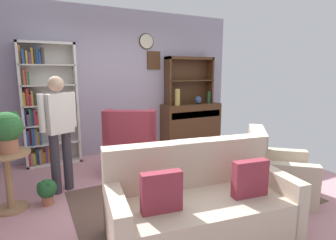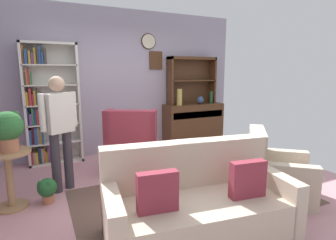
{
  "view_description": "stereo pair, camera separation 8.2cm",
  "coord_description": "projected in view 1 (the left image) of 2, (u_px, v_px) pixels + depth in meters",
  "views": [
    {
      "loc": [
        -1.57,
        -3.08,
        1.62
      ],
      "look_at": [
        0.1,
        0.2,
        0.95
      ],
      "focal_mm": 28.7,
      "sensor_mm": 36.0,
      "label": 1
    },
    {
      "loc": [
        -1.5,
        -3.12,
        1.62
      ],
      "look_at": [
        0.1,
        0.2,
        0.95
      ],
      "focal_mm": 28.7,
      "sensor_mm": 36.0,
      "label": 2
    }
  ],
  "objects": [
    {
      "name": "wall_back",
      "position": [
        120.0,
        82.0,
        5.31
      ],
      "size": [
        5.0,
        0.09,
        2.8
      ],
      "color": "#A399AD",
      "rests_on": "ground_plane"
    },
    {
      "name": "potted_plant_large",
      "position": [
        7.0,
        129.0,
        3.02
      ],
      "size": [
        0.34,
        0.34,
        0.47
      ],
      "color": "#AD6B4C",
      "rests_on": "plant_stand"
    },
    {
      "name": "sideboard_hutch",
      "position": [
        189.0,
        74.0,
        5.81
      ],
      "size": [
        1.1,
        0.26,
        1.0
      ],
      "color": "#4C2D19",
      "rests_on": "sideboard"
    },
    {
      "name": "vase_round",
      "position": [
        198.0,
        100.0,
        5.82
      ],
      "size": [
        0.15,
        0.15,
        0.17
      ],
      "primitive_type": "ellipsoid",
      "color": "#33476B",
      "rests_on": "sideboard"
    },
    {
      "name": "coffee_table",
      "position": [
        175.0,
        167.0,
        3.62
      ],
      "size": [
        0.8,
        0.5,
        0.42
      ],
      "color": "#4C2D19",
      "rests_on": "ground_plane"
    },
    {
      "name": "bookshelf",
      "position": [
        45.0,
        106.0,
        4.59
      ],
      "size": [
        0.9,
        0.3,
        2.1
      ],
      "color": "silver",
      "rests_on": "ground_plane"
    },
    {
      "name": "vase_tall",
      "position": [
        177.0,
        97.0,
        5.56
      ],
      "size": [
        0.11,
        0.11,
        0.34
      ],
      "primitive_type": "cylinder",
      "color": "tan",
      "rests_on": "sideboard"
    },
    {
      "name": "wingback_chair",
      "position": [
        132.0,
        150.0,
        4.27
      ],
      "size": [
        1.07,
        1.08,
        1.05
      ],
      "color": "maroon",
      "rests_on": "ground_plane"
    },
    {
      "name": "couch_floral",
      "position": [
        199.0,
        205.0,
        2.66
      ],
      "size": [
        1.9,
        1.09,
        0.9
      ],
      "color": "beige",
      "rests_on": "ground_plane"
    },
    {
      "name": "area_rug",
      "position": [
        192.0,
        196.0,
        3.52
      ],
      "size": [
        2.96,
        1.8,
        0.01
      ],
      "primitive_type": "cube",
      "color": "brown",
      "rests_on": "ground_plane"
    },
    {
      "name": "sideboard",
      "position": [
        191.0,
        122.0,
        5.91
      ],
      "size": [
        1.3,
        0.45,
        0.92
      ],
      "color": "#4C2D19",
      "rests_on": "ground_plane"
    },
    {
      "name": "plant_stand",
      "position": [
        8.0,
        175.0,
        3.12
      ],
      "size": [
        0.52,
        0.52,
        0.7
      ],
      "color": "#A87F56",
      "rests_on": "ground_plane"
    },
    {
      "name": "armchair_floral",
      "position": [
        275.0,
        175.0,
        3.51
      ],
      "size": [
        1.08,
        1.08,
        0.88
      ],
      "color": "beige",
      "rests_on": "ground_plane"
    },
    {
      "name": "potted_plant_small",
      "position": [
        47.0,
        190.0,
        3.28
      ],
      "size": [
        0.23,
        0.23,
        0.32
      ],
      "color": "#AD6B4C",
      "rests_on": "ground_plane"
    },
    {
      "name": "ground_plane",
      "position": [
        168.0,
        191.0,
        3.69
      ],
      "size": [
        5.4,
        4.6,
        0.02
      ],
      "primitive_type": "cube",
      "color": "#C68C93"
    },
    {
      "name": "bottle_wine",
      "position": [
        209.0,
        97.0,
        5.91
      ],
      "size": [
        0.07,
        0.07,
        0.26
      ],
      "primitive_type": "cylinder",
      "color": "#194223",
      "rests_on": "sideboard"
    },
    {
      "name": "book_stack",
      "position": [
        171.0,
        159.0,
        3.65
      ],
      "size": [
        0.18,
        0.16,
        0.05
      ],
      "color": "#CC7233",
      "rests_on": "coffee_table"
    },
    {
      "name": "person_reading",
      "position": [
        59.0,
        126.0,
        3.53
      ],
      "size": [
        0.5,
        0.33,
        1.56
      ],
      "color": "#38333D",
      "rests_on": "ground_plane"
    }
  ]
}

